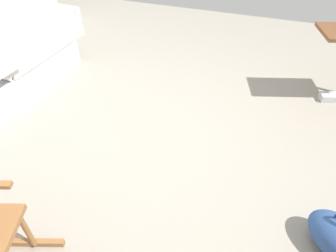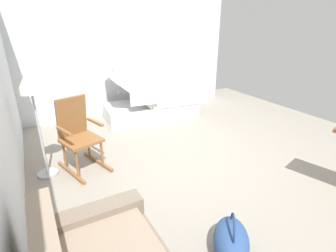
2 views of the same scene
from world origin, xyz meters
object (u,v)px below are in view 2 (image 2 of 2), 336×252
hospital_bed (152,104)px  floor_lamp (31,89)px  duffel_bag (231,241)px  rocking_chair (78,135)px

hospital_bed → floor_lamp: 2.79m
floor_lamp → duffel_bag: 2.84m
duffel_bag → rocking_chair: bearing=21.6°
hospital_bed → floor_lamp: floor_lamp is taller
hospital_bed → floor_lamp: size_ratio=1.44×
rocking_chair → duffel_bag: 2.44m
hospital_bed → floor_lamp: (-1.38, 2.25, 0.91)m
rocking_chair → duffel_bag: size_ratio=1.64×
hospital_bed → rocking_chair: bearing=128.0°
rocking_chair → floor_lamp: 0.87m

